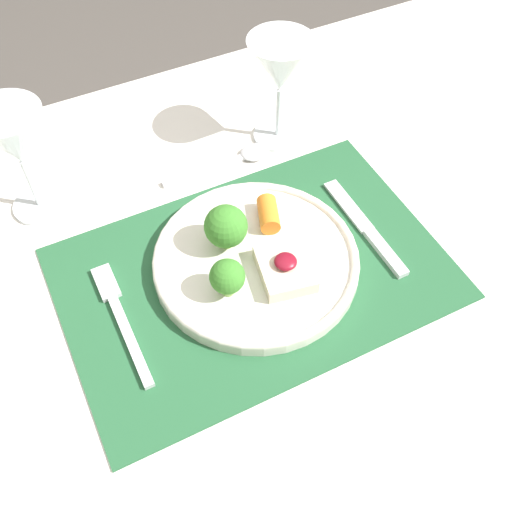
{
  "coord_description": "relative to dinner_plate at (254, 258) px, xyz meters",
  "views": [
    {
      "loc": [
        -0.2,
        -0.4,
        1.4
      ],
      "look_at": [
        0.01,
        0.01,
        0.8
      ],
      "focal_mm": 42.0,
      "sensor_mm": 36.0,
      "label": 1
    }
  ],
  "objects": [
    {
      "name": "dining_table",
      "position": [
        -0.01,
        -0.01,
        -0.11
      ],
      "size": [
        1.54,
        0.91,
        0.78
      ],
      "color": "white",
      "rests_on": "ground_plane"
    },
    {
      "name": "placemat",
      "position": [
        -0.01,
        -0.01,
        -0.02
      ],
      "size": [
        0.48,
        0.32,
        0.0
      ],
      "primitive_type": "cube",
      "color": "#235633",
      "rests_on": "dining_table"
    },
    {
      "name": "ground_plane",
      "position": [
        -0.01,
        -0.01,
        -0.8
      ],
      "size": [
        8.0,
        8.0,
        0.0
      ],
      "primitive_type": "plane",
      "color": "#4C4742"
    },
    {
      "name": "spoon",
      "position": [
        0.07,
        0.19,
        -0.01
      ],
      "size": [
        0.17,
        0.04,
        0.01
      ],
      "rotation": [
        0.0,
        0.0,
        0.01
      ],
      "color": "silver",
      "rests_on": "dining_table"
    },
    {
      "name": "dinner_plate",
      "position": [
        0.0,
        0.0,
        0.0
      ],
      "size": [
        0.26,
        0.26,
        0.08
      ],
      "color": "silver",
      "rests_on": "placemat"
    },
    {
      "name": "fork",
      "position": [
        -0.18,
        0.01,
        -0.01
      ],
      "size": [
        0.02,
        0.18,
        0.01
      ],
      "rotation": [
        0.0,
        0.0,
        0.0
      ],
      "color": "silver",
      "rests_on": "placemat"
    },
    {
      "name": "knife",
      "position": [
        0.16,
        -0.02,
        -0.01
      ],
      "size": [
        0.02,
        0.18,
        0.01
      ],
      "rotation": [
        0.0,
        0.0,
        -0.01
      ],
      "color": "silver",
      "rests_on": "placemat"
    },
    {
      "name": "wine_glass_near",
      "position": [
        0.14,
        0.21,
        0.1
      ],
      "size": [
        0.09,
        0.09,
        0.17
      ],
      "color": "white",
      "rests_on": "dining_table"
    },
    {
      "name": "wine_glass_far",
      "position": [
        -0.22,
        0.23,
        0.1
      ],
      "size": [
        0.09,
        0.09,
        0.16
      ],
      "color": "white",
      "rests_on": "dining_table"
    }
  ]
}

